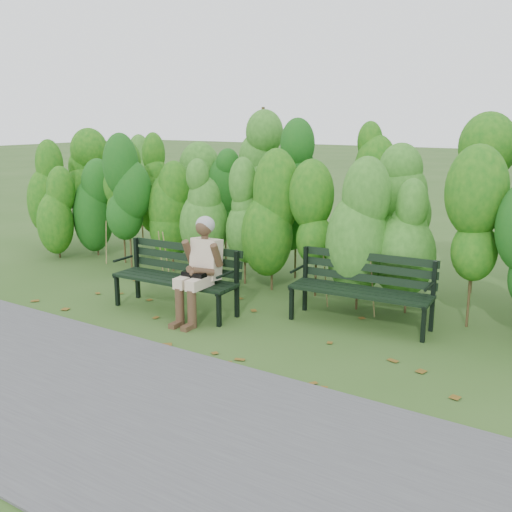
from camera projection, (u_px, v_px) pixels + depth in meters
The scene contains 7 objects.
ground at pixel (239, 325), 6.87m from camera, with size 80.00×80.00×0.00m, color #2F521B.
footpath at pixel (92, 399), 5.08m from camera, with size 60.00×2.50×0.01m, color #474749.
hedge_band at pixel (317, 198), 8.10m from camera, with size 11.04×1.67×2.42m.
leaf_litter at pixel (284, 340), 6.41m from camera, with size 5.21×1.92×0.01m.
bench_left at pixel (179, 272), 7.34m from camera, with size 1.64×0.61×0.81m.
bench_right at pixel (363, 284), 6.85m from camera, with size 1.65×0.65×0.81m.
seated_woman at pixel (200, 263), 6.93m from camera, with size 0.50×0.72×1.22m.
Camera 1 is at (3.72, -5.34, 2.35)m, focal length 42.00 mm.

